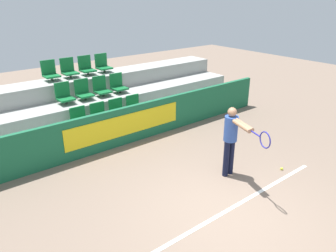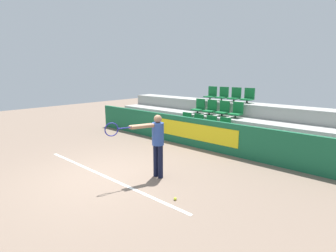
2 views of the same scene
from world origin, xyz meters
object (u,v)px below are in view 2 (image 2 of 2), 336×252
stadium_chair_6 (223,110)px  stadium_chair_10 (235,96)px  stadium_chair_2 (210,125)px  stadium_chair_9 (223,95)px  tennis_ball (175,199)px  stadium_chair_11 (248,97)px  stadium_chair_8 (211,94)px  tennis_player (155,140)px  stadium_chair_4 (199,107)px  stadium_chair_5 (211,108)px  stadium_chair_1 (197,123)px  stadium_chair_3 (224,127)px  stadium_chair_0 (185,121)px  stadium_chair_7 (237,111)px

stadium_chair_6 → stadium_chair_10: 1.03m
stadium_chair_2 → stadium_chair_9: bearing=107.6°
stadium_chair_9 → tennis_ball: 6.71m
stadium_chair_6 → stadium_chair_11: 1.18m
stadium_chair_2 → stadium_chair_8: 2.36m
stadium_chair_2 → tennis_player: size_ratio=0.36×
stadium_chair_4 → stadium_chair_5: 0.58m
stadium_chair_6 → stadium_chair_11: stadium_chair_11 is taller
stadium_chair_1 → stadium_chair_10: stadium_chair_10 is taller
stadium_chair_4 → tennis_player: tennis_player is taller
stadium_chair_6 → tennis_player: (0.74, -4.51, -0.21)m
stadium_chair_2 → stadium_chair_4: size_ratio=1.00×
stadium_chair_1 → stadium_chair_3: (1.16, 0.00, 0.00)m
stadium_chair_4 → stadium_chair_5: bearing=0.0°
stadium_chair_11 → tennis_ball: 6.37m
stadium_chair_2 → stadium_chair_3: 0.58m
stadium_chair_5 → stadium_chair_11: bearing=38.2°
stadium_chair_6 → stadium_chair_11: size_ratio=1.00×
stadium_chair_0 → stadium_chair_8: size_ratio=1.00×
stadium_chair_7 → stadium_chair_10: (-0.58, 0.91, 0.48)m
stadium_chair_7 → stadium_chair_11: (0.00, 0.91, 0.48)m
stadium_chair_3 → stadium_chair_4: size_ratio=1.00×
stadium_chair_5 → stadium_chair_11: (1.16, 0.91, 0.48)m
stadium_chair_2 → tennis_ball: (1.90, -4.19, -0.69)m
tennis_player → stadium_chair_9: bearing=122.0°
tennis_player → stadium_chair_10: bearing=116.1°
stadium_chair_2 → stadium_chair_7: (0.58, 0.91, 0.48)m
stadium_chair_0 → stadium_chair_1: size_ratio=1.00×
stadium_chair_2 → tennis_player: tennis_player is taller
stadium_chair_3 → stadium_chair_7: size_ratio=1.00×
stadium_chair_0 → stadium_chair_3: same height
stadium_chair_6 → tennis_ball: (1.90, -5.10, -1.17)m
stadium_chair_1 → stadium_chair_10: 2.14m
stadium_chair_0 → tennis_ball: size_ratio=8.88×
stadium_chair_0 → stadium_chair_7: stadium_chair_7 is taller
stadium_chair_5 → stadium_chair_10: bearing=57.6°
stadium_chair_9 → stadium_chair_10: size_ratio=1.00×
stadium_chair_0 → tennis_player: (1.89, -3.60, 0.27)m
stadium_chair_3 → stadium_chair_9: size_ratio=1.00×
stadium_chair_0 → stadium_chair_5: stadium_chair_5 is taller
stadium_chair_11 → stadium_chair_5: bearing=-141.8°
stadium_chair_11 → stadium_chair_4: bearing=-152.3°
stadium_chair_9 → stadium_chair_3: bearing=-57.6°
stadium_chair_2 → stadium_chair_10: (0.00, 1.82, 0.96)m
stadium_chair_10 → tennis_ball: 6.52m
stadium_chair_0 → stadium_chair_3: (1.73, 0.00, 0.00)m
stadium_chair_0 → stadium_chair_4: 1.03m
stadium_chair_5 → stadium_chair_6: (0.58, 0.00, 0.00)m
stadium_chair_5 → stadium_chair_1: bearing=-90.0°
stadium_chair_3 → stadium_chair_5: stadium_chair_5 is taller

